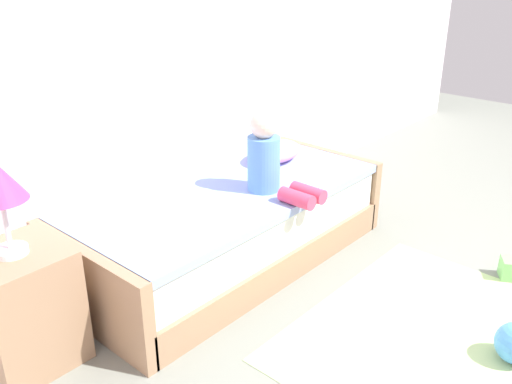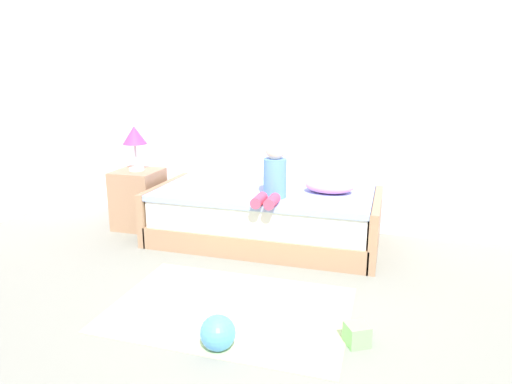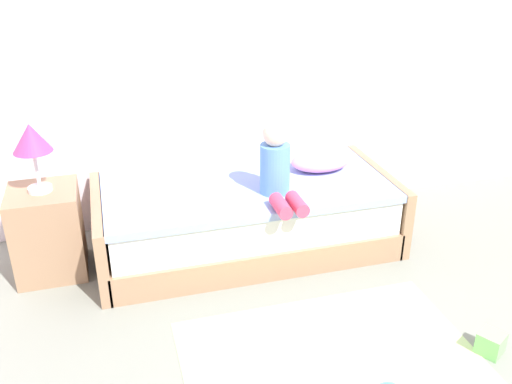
% 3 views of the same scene
% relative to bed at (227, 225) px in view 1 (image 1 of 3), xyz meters
% --- Properties ---
extents(wall_rear, '(7.20, 0.10, 2.90)m').
position_rel_bed_xyz_m(wall_rear, '(0.70, 0.60, 1.20)').
color(wall_rear, white).
rests_on(wall_rear, ground).
extents(bed, '(2.11, 1.00, 0.50)m').
position_rel_bed_xyz_m(bed, '(0.00, 0.00, 0.00)').
color(bed, '#997556').
rests_on(bed, ground).
extents(nightstand, '(0.44, 0.44, 0.60)m').
position_rel_bed_xyz_m(nightstand, '(-1.35, 0.04, 0.05)').
color(nightstand, '#997556').
rests_on(nightstand, ground).
extents(child_figure, '(0.20, 0.51, 0.50)m').
position_rel_bed_xyz_m(child_figure, '(0.15, -0.23, 0.46)').
color(child_figure, '#598CD1').
rests_on(child_figure, bed).
extents(pillow, '(0.44, 0.30, 0.13)m').
position_rel_bed_xyz_m(pillow, '(0.59, 0.10, 0.32)').
color(pillow, '#EA8CC6').
rests_on(pillow, bed).
extents(area_rug, '(1.60, 1.10, 0.01)m').
position_rel_bed_xyz_m(area_rug, '(0.13, -1.30, -0.24)').
color(area_rug, '#B2D189').
rests_on(area_rug, ground).
extents(toy_block, '(0.18, 0.18, 0.13)m').
position_rel_bed_xyz_m(toy_block, '(0.99, -1.48, -0.18)').
color(toy_block, '#7FD872').
rests_on(toy_block, ground).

